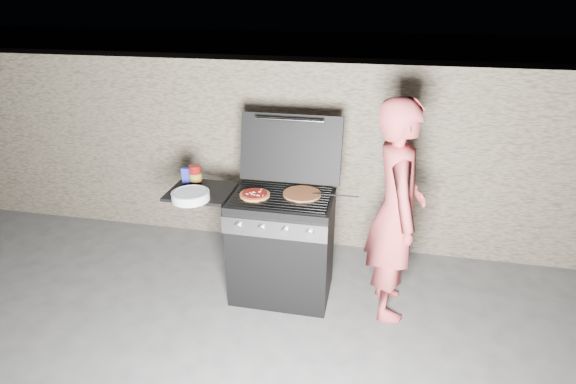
% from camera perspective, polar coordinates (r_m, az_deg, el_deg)
% --- Properties ---
extents(ground, '(50.00, 50.00, 0.00)m').
position_cam_1_polar(ground, '(3.97, -0.72, -12.52)').
color(ground, '#4C4C4C').
extents(stone_wall, '(8.00, 0.35, 1.80)m').
position_cam_1_polar(stone_wall, '(4.46, 2.08, 4.96)').
color(stone_wall, gray).
rests_on(stone_wall, ground).
extents(gas_grill, '(1.34, 0.79, 0.91)m').
position_cam_1_polar(gas_grill, '(3.77, -4.50, -6.48)').
color(gas_grill, black).
rests_on(gas_grill, ground).
extents(pizza_topped, '(0.25, 0.25, 0.03)m').
position_cam_1_polar(pizza_topped, '(3.51, -4.24, -0.28)').
color(pizza_topped, '#CC814E').
rests_on(pizza_topped, gas_grill).
extents(pizza_plain, '(0.37, 0.37, 0.02)m').
position_cam_1_polar(pizza_plain, '(3.52, 1.80, -0.24)').
color(pizza_plain, '#DA8247').
rests_on(pizza_plain, gas_grill).
extents(sauce_jar, '(0.12, 0.12, 0.15)m').
position_cam_1_polar(sauce_jar, '(3.81, -11.70, 2.23)').
color(sauce_jar, maroon).
rests_on(sauce_jar, gas_grill).
extents(blue_carton, '(0.07, 0.04, 0.14)m').
position_cam_1_polar(blue_carton, '(3.80, -12.81, 1.98)').
color(blue_carton, '#252996').
rests_on(blue_carton, gas_grill).
extents(plate_stack, '(0.34, 0.34, 0.07)m').
position_cam_1_polar(plate_stack, '(3.52, -12.27, -0.48)').
color(plate_stack, white).
rests_on(plate_stack, gas_grill).
extents(person, '(0.49, 0.68, 1.73)m').
position_cam_1_polar(person, '(3.45, 13.56, -2.47)').
color(person, '#C74A4B').
rests_on(person, ground).
extents(tongs, '(0.38, 0.15, 0.08)m').
position_cam_1_polar(tongs, '(3.42, 5.84, -0.47)').
color(tongs, black).
rests_on(tongs, gas_grill).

